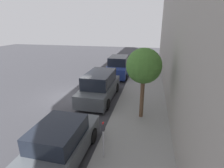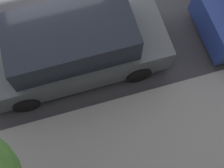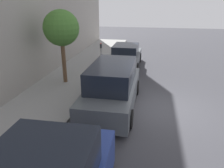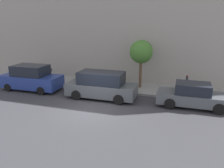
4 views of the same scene
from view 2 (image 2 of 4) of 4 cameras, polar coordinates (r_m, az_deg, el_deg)
The scene contains 3 objects.
ground_plane at distance 10.02m, azimuth -10.39°, elevation 14.07°, with size 60.00×60.00×0.00m, color #38383D.
sidewalk at distance 8.00m, azimuth -2.61°, elevation -14.95°, with size 3.12×32.00×0.15m.
parked_minivan_second at distance 8.09m, azimuth -7.20°, elevation 6.45°, with size 2.02×4.91×1.90m.
Camera 2 is at (6.02, 0.09, 8.01)m, focal length 50.00 mm.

